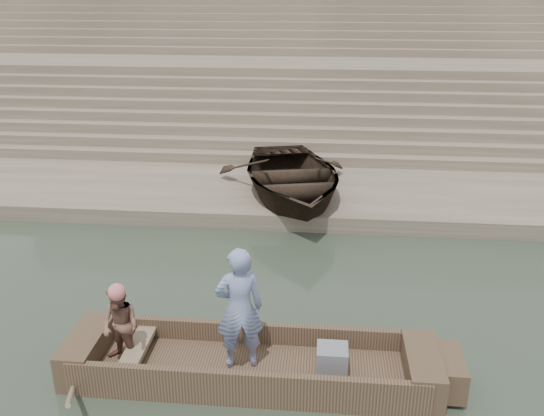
# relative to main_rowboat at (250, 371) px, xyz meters

# --- Properties ---
(ground) EXTENTS (120.00, 120.00, 0.00)m
(ground) POSITION_rel_main_rowboat_xyz_m (-0.71, -0.51, -0.11)
(ground) COLOR #2D3729
(ground) RESTS_ON ground
(lower_landing) EXTENTS (32.00, 4.00, 0.40)m
(lower_landing) POSITION_rel_main_rowboat_xyz_m (-0.71, 7.49, 0.09)
(lower_landing) COLOR gray
(lower_landing) RESTS_ON ground
(mid_landing) EXTENTS (32.00, 3.00, 2.80)m
(mid_landing) POSITION_rel_main_rowboat_xyz_m (-0.71, 14.99, 1.29)
(mid_landing) COLOR gray
(mid_landing) RESTS_ON ground
(upper_landing) EXTENTS (32.00, 3.00, 5.20)m
(upper_landing) POSITION_rel_main_rowboat_xyz_m (-0.71, 21.99, 2.49)
(upper_landing) COLOR gray
(upper_landing) RESTS_ON ground
(ghat_steps) EXTENTS (32.00, 11.00, 5.20)m
(ghat_steps) POSITION_rel_main_rowboat_xyz_m (-0.71, 16.68, 1.69)
(ghat_steps) COLOR gray
(ghat_steps) RESTS_ON ground
(main_rowboat) EXTENTS (5.00, 1.30, 0.22)m
(main_rowboat) POSITION_rel_main_rowboat_xyz_m (0.00, 0.00, 0.00)
(main_rowboat) COLOR brown
(main_rowboat) RESTS_ON ground
(rowboat_trim) EXTENTS (6.04, 2.63, 1.94)m
(rowboat_trim) POSITION_rel_main_rowboat_xyz_m (0.21, -0.01, 0.20)
(rowboat_trim) COLOR brown
(rowboat_trim) RESTS_ON ground
(standing_man) EXTENTS (0.81, 0.64, 1.95)m
(standing_man) POSITION_rel_main_rowboat_xyz_m (-0.15, 0.02, 1.09)
(standing_man) COLOR navy
(standing_man) RESTS_ON main_rowboat
(rowing_man) EXTENTS (0.76, 0.70, 1.27)m
(rowing_man) POSITION_rel_main_rowboat_xyz_m (-1.93, -0.09, 0.75)
(rowing_man) COLOR #206149
(rowing_man) RESTS_ON main_rowboat
(television) EXTENTS (0.46, 0.42, 0.40)m
(television) POSITION_rel_main_rowboat_xyz_m (1.22, 0.00, 0.31)
(television) COLOR slate
(television) RESTS_ON main_rowboat
(beached_rowboat) EXTENTS (4.63, 5.71, 1.04)m
(beached_rowboat) POSITION_rel_main_rowboat_xyz_m (0.17, 6.94, 0.81)
(beached_rowboat) COLOR #2D2116
(beached_rowboat) RESTS_ON lower_landing
(cloth_bundles) EXTENTS (9.74, 2.05, 0.26)m
(cloth_bundles) POSITION_rel_main_rowboat_xyz_m (4.81, 7.21, 0.42)
(cloth_bundles) COLOR #3F5999
(cloth_bundles) RESTS_ON lower_landing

